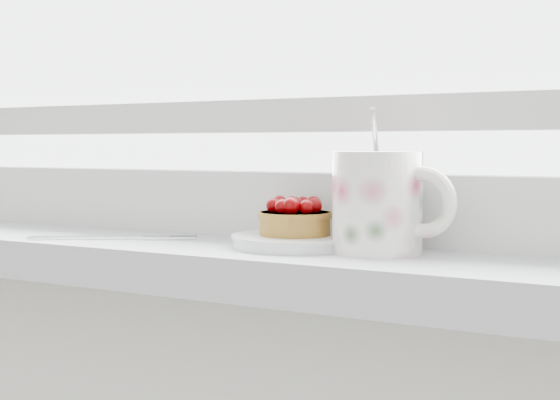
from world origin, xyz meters
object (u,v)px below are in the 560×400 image
Objects in this scene: saucer at (295,241)px; floral_mug at (381,200)px; fork at (112,238)px; raspberry_tart at (295,218)px.

floral_mug reaches higher than saucer.
floral_mug is 0.29m from fork.
raspberry_tart is (-0.00, 0.00, 0.02)m from saucer.
saucer is 0.10m from floral_mug.
saucer is at bearing 179.63° from floral_mug.
saucer is at bearing 10.11° from fork.
raspberry_tart is at bearing 10.15° from fork.
floral_mug reaches higher than raspberry_tart.
raspberry_tart reaches higher than saucer.
raspberry_tart is at bearing 123.17° from saucer.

